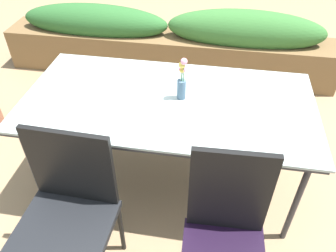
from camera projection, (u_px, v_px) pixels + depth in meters
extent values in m
plane|color=#9E7F5B|center=(156.00, 178.00, 2.63)|extent=(12.00, 12.00, 0.00)
cube|color=#B2C6C1|center=(168.00, 101.00, 2.14)|extent=(1.85, 0.93, 0.02)
cube|color=#333338|center=(168.00, 103.00, 2.15)|extent=(1.81, 0.91, 0.02)
cylinder|color=#333338|center=(33.00, 168.00, 2.21)|extent=(0.04, 0.04, 0.74)
cylinder|color=#333338|center=(296.00, 202.00, 2.00)|extent=(0.04, 0.04, 0.74)
cylinder|color=#333338|center=(76.00, 102.00, 2.77)|extent=(0.04, 0.04, 0.74)
cylinder|color=#333338|center=(284.00, 123.00, 2.56)|extent=(0.04, 0.04, 0.74)
cube|color=black|center=(229.00, 193.00, 1.62)|extent=(0.39, 0.04, 0.55)
cylinder|color=black|center=(187.00, 245.00, 1.96)|extent=(0.03, 0.03, 0.42)
cube|color=black|center=(62.00, 233.00, 1.75)|extent=(0.51, 0.51, 0.04)
cube|color=black|center=(71.00, 167.00, 1.75)|extent=(0.47, 0.04, 0.49)
cylinder|color=black|center=(121.00, 228.00, 2.03)|extent=(0.03, 0.03, 0.44)
cylinder|color=black|center=(52.00, 216.00, 2.10)|extent=(0.03, 0.03, 0.44)
cylinder|color=slate|center=(181.00, 89.00, 2.11)|extent=(0.06, 0.06, 0.13)
cylinder|color=#387233|center=(184.00, 74.00, 2.03)|extent=(0.01, 0.01, 0.18)
sphere|color=pink|center=(184.00, 61.00, 1.97)|extent=(0.04, 0.04, 0.04)
cylinder|color=#387233|center=(182.00, 78.00, 2.06)|extent=(0.01, 0.01, 0.11)
sphere|color=pink|center=(182.00, 70.00, 2.02)|extent=(0.04, 0.04, 0.04)
cylinder|color=#387233|center=(182.00, 76.00, 2.04)|extent=(0.01, 0.01, 0.15)
sphere|color=#EFCC4C|center=(182.00, 65.00, 2.00)|extent=(0.04, 0.04, 0.04)
cylinder|color=#387233|center=(182.00, 76.00, 2.05)|extent=(0.01, 0.01, 0.14)
sphere|color=pink|center=(182.00, 65.00, 2.00)|extent=(0.04, 0.04, 0.04)
cylinder|color=#387233|center=(182.00, 79.00, 2.05)|extent=(0.01, 0.01, 0.11)
sphere|color=#EFCC4C|center=(182.00, 71.00, 2.02)|extent=(0.03, 0.03, 0.03)
cube|color=brown|center=(168.00, 54.00, 3.71)|extent=(3.53, 0.45, 0.44)
ellipsoid|color=#2D662D|center=(95.00, 21.00, 3.60)|extent=(1.59, 0.40, 0.36)
ellipsoid|color=#387233|center=(246.00, 30.00, 3.39)|extent=(1.59, 0.40, 0.40)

